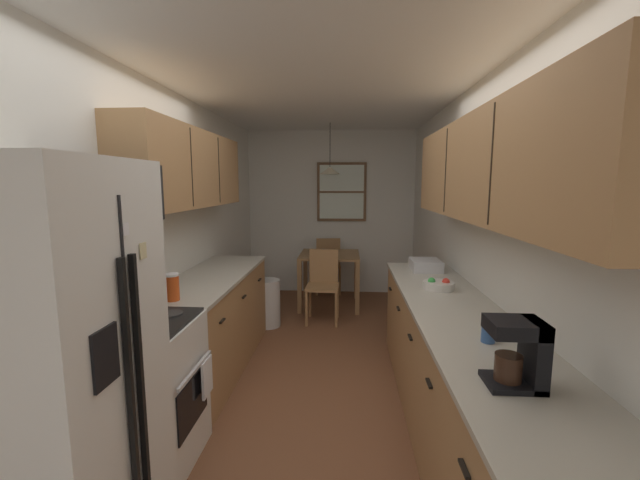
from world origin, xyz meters
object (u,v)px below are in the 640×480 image
object	(u,v)px
fruit_bowl	(439,285)
refrigerator	(55,379)
coffee_maker	(521,351)
dining_chair_far	(328,263)
stove_range	(142,392)
table_serving_bowl	(322,252)
dish_rack	(426,265)
microwave_over_range	(109,194)
dining_chair_near	(323,282)
trash_bin	(268,303)
storage_canister	(172,287)
dining_table	(330,262)
mug_by_coffeemaker	(489,333)

from	to	relation	value
fruit_bowl	refrigerator	bearing A→B (deg)	-139.78
coffee_maker	dining_chair_far	bearing A→B (deg)	102.63
refrigerator	stove_range	world-z (taller)	refrigerator
dining_chair_far	coffee_maker	xyz separation A→B (m)	(1.02, -4.54, 0.55)
table_serving_bowl	dish_rack	bearing A→B (deg)	-55.47
microwave_over_range	table_serving_bowl	world-z (taller)	microwave_over_range
refrigerator	dish_rack	size ratio (longest dim) A/B	5.41
stove_range	dining_chair_near	size ratio (longest dim) A/B	1.22
stove_range	dining_chair_far	world-z (taller)	stove_range
microwave_over_range	trash_bin	size ratio (longest dim) A/B	0.98
dining_chair_near	storage_canister	distance (m)	2.46
refrigerator	storage_canister	bearing A→B (deg)	91.50
microwave_over_range	dish_rack	xyz separation A→B (m)	(2.13, 1.66, -0.73)
trash_bin	coffee_maker	xyz separation A→B (m)	(1.67, -3.03, 0.76)
dining_chair_near	dining_table	bearing A→B (deg)	84.83
microwave_over_range	mug_by_coffeemaker	world-z (taller)	microwave_over_range
trash_bin	fruit_bowl	world-z (taller)	fruit_bowl
trash_bin	stove_range	bearing A→B (deg)	-96.87
storage_canister	table_serving_bowl	bearing A→B (deg)	71.66
refrigerator	storage_canister	world-z (taller)	refrigerator
dish_rack	trash_bin	bearing A→B (deg)	155.54
dining_table	trash_bin	bearing A→B (deg)	-128.88
microwave_over_range	storage_canister	distance (m)	0.85
refrigerator	fruit_bowl	distance (m)	2.56
storage_canister	trash_bin	bearing A→B (deg)	81.21
dish_rack	dining_chair_far	bearing A→B (deg)	114.95
dining_table	fruit_bowl	distance (m)	2.59
trash_bin	refrigerator	bearing A→B (deg)	-94.87
storage_canister	dish_rack	bearing A→B (deg)	29.75
dining_table	coffee_maker	bearing A→B (deg)	-76.25
dining_chair_far	trash_bin	distance (m)	1.66
coffee_maker	dish_rack	distance (m)	2.25
refrigerator	fruit_bowl	xyz separation A→B (m)	(1.96, 1.65, 0.02)
refrigerator	dining_chair_near	size ratio (longest dim) A/B	2.04
trash_bin	storage_canister	xyz separation A→B (m)	(-0.30, -1.94, 0.71)
storage_canister	dish_rack	world-z (taller)	storage_canister
dining_table	dish_rack	xyz separation A→B (m)	(1.01, -1.67, 0.32)
dining_table	dish_rack	distance (m)	1.98
table_serving_bowl	dining_table	bearing A→B (deg)	32.38
stove_range	microwave_over_range	distance (m)	1.21
dining_table	coffee_maker	xyz separation A→B (m)	(0.96, -3.92, 0.42)
refrigerator	dining_chair_near	world-z (taller)	refrigerator
stove_range	microwave_over_range	size ratio (longest dim) A/B	1.94
microwave_over_range	fruit_bowl	world-z (taller)	microwave_over_range
microwave_over_range	dining_chair_near	bearing A→B (deg)	68.52
refrigerator	trash_bin	distance (m)	3.22
dining_chair_near	fruit_bowl	size ratio (longest dim) A/B	3.67
microwave_over_range	dining_chair_far	size ratio (longest dim) A/B	0.63
fruit_bowl	table_serving_bowl	distance (m)	2.56
table_serving_bowl	microwave_over_range	bearing A→B (deg)	-107.40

